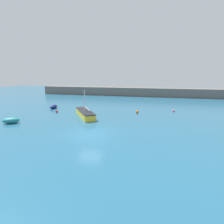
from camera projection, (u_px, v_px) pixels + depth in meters
ground_plane at (90, 135)px, 18.22m from camera, size 120.00×120.00×0.20m
harbor_breakwater at (130, 92)px, 48.79m from camera, size 51.55×3.39×2.27m
dinghy_near_pier at (54, 107)px, 31.26m from camera, size 0.96×1.96×0.68m
fishing_dinghy_green at (11, 121)px, 22.02m from camera, size 2.21×1.83×0.73m
sailboat_twin_hulled at (85, 113)px, 25.38m from camera, size 4.74×5.86×3.87m
mooring_buoy_red at (57, 112)px, 27.99m from camera, size 0.36×0.36×0.36m
mooring_buoy_pink at (174, 111)px, 28.57m from camera, size 0.39×0.39×0.39m
mooring_buoy_orange at (137, 112)px, 27.71m from camera, size 0.46×0.46×0.46m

